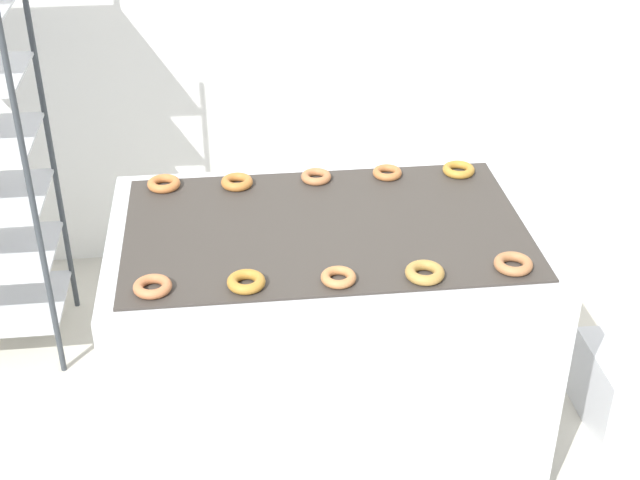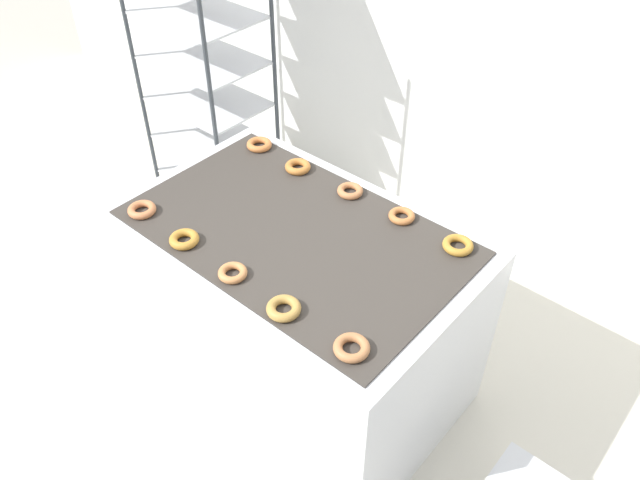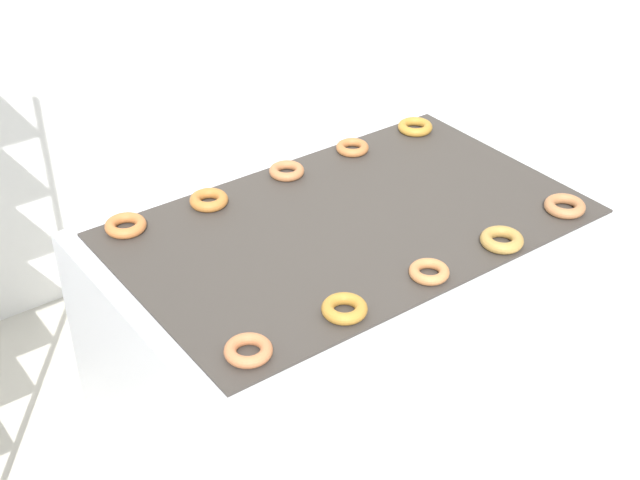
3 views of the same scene
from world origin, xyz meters
The scene contains 12 objects.
fryer_machine centered at (0.00, 0.71, 0.46)m, with size 1.45×0.93×0.92m.
glaze_bin centered at (1.20, 0.65, 0.16)m, with size 0.38×0.38×0.32m.
donut_near_leftmost centered at (-0.56, 0.39, 0.93)m, with size 0.12×0.12×0.03m, color #BB6F43.
donut_near_left centered at (-0.28, 0.38, 0.93)m, with size 0.12×0.12×0.03m, color #B0792C.
donut_near_center centered at (0.00, 0.38, 0.93)m, with size 0.11×0.11×0.03m, color #BA7744.
donut_near_right centered at (0.26, 0.37, 0.93)m, with size 0.12×0.12×0.03m, color #A67D3B.
donut_near_rightmost centered at (0.55, 0.39, 0.93)m, with size 0.12×0.12×0.03m, color #A76C41.
donut_far_leftmost centered at (-0.55, 1.06, 0.93)m, with size 0.12×0.12×0.03m, color #BE6E37.
donut_far_left centered at (-0.28, 1.04, 0.93)m, with size 0.12×0.12×0.03m, color #B56E30.
donut_far_center centered at (0.01, 1.05, 0.93)m, with size 0.11×0.11×0.03m, color #B06E41.
donut_far_right centered at (0.27, 1.06, 0.93)m, with size 0.11×0.11×0.03m, color #B06A37.
donut_far_rightmost centered at (0.54, 1.05, 0.93)m, with size 0.12×0.12×0.03m, color #B07B2C.
Camera 1 is at (-0.31, -1.84, 2.41)m, focal length 50.00 mm.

